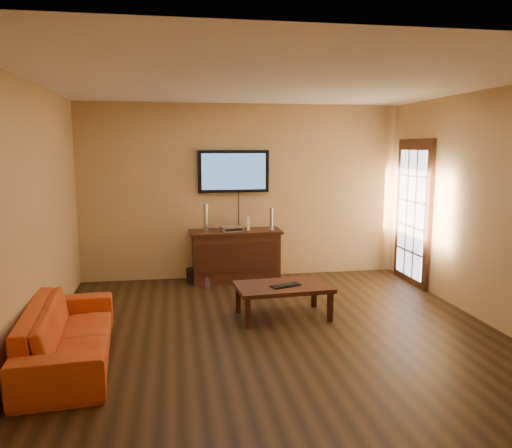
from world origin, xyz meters
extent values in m
plane|color=black|center=(0.00, 0.00, 0.00)|extent=(5.00, 5.00, 0.00)
plane|color=tan|center=(0.00, 2.50, 1.35)|extent=(5.00, 0.00, 5.00)
plane|color=tan|center=(-2.50, 0.00, 1.35)|extent=(0.00, 5.00, 5.00)
plane|color=tan|center=(2.50, 0.00, 1.35)|extent=(0.00, 5.00, 5.00)
plane|color=white|center=(0.00, 0.00, 2.70)|extent=(5.00, 5.00, 0.00)
cube|color=black|center=(2.46, 1.70, 1.05)|extent=(0.06, 1.02, 2.22)
cube|color=white|center=(2.42, 1.70, 1.05)|extent=(0.01, 0.79, 1.89)
cube|color=black|center=(-0.15, 2.23, 0.37)|extent=(1.31, 0.49, 0.75)
cube|color=black|center=(-0.15, 1.98, 0.41)|extent=(1.20, 0.02, 0.45)
cube|color=black|center=(-0.15, 2.23, 0.77)|extent=(1.39, 0.53, 0.04)
cube|color=black|center=(-0.15, 2.46, 1.67)|extent=(1.10, 0.07, 0.65)
cube|color=#3E6AA2|center=(-0.15, 2.42, 1.67)|extent=(0.99, 0.01, 0.55)
cube|color=black|center=(0.20, 0.47, 0.38)|extent=(1.16, 0.75, 0.05)
cube|color=black|center=(-0.28, 0.16, 0.18)|extent=(0.06, 0.06, 0.35)
cube|color=black|center=(0.72, 0.23, 0.18)|extent=(0.06, 0.06, 0.35)
cube|color=black|center=(-0.32, 0.71, 0.18)|extent=(0.06, 0.06, 0.35)
cube|color=black|center=(0.68, 0.78, 0.18)|extent=(0.06, 0.06, 0.35)
imported|color=#CB4716|center=(-2.10, -0.42, 0.38)|extent=(0.72, 1.96, 0.75)
cylinder|color=silver|center=(-0.60, 2.26, 0.79)|extent=(0.11, 0.11, 0.02)
cylinder|color=silver|center=(-0.60, 2.26, 1.00)|extent=(0.06, 0.06, 0.39)
cylinder|color=silver|center=(0.40, 2.21, 0.79)|extent=(0.09, 0.09, 0.01)
cylinder|color=silver|center=(0.40, 2.21, 0.96)|extent=(0.05, 0.05, 0.32)
cube|color=silver|center=(-0.22, 2.17, 0.82)|extent=(0.36, 0.29, 0.07)
cube|color=white|center=(0.05, 2.26, 0.89)|extent=(0.07, 0.15, 0.20)
cube|color=black|center=(-0.76, 2.20, 0.11)|extent=(0.30, 0.30, 0.22)
cylinder|color=white|center=(-0.62, 1.79, 0.08)|extent=(0.06, 0.06, 0.16)
sphere|color=white|center=(-0.62, 1.79, 0.17)|extent=(0.03, 0.03, 0.03)
cube|color=black|center=(0.22, 0.41, 0.41)|extent=(0.39, 0.25, 0.02)
cube|color=black|center=(0.22, 0.41, 0.42)|extent=(0.25, 0.17, 0.01)
camera|label=1|loc=(-1.08, -5.20, 2.04)|focal=35.00mm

